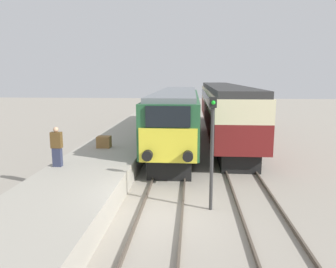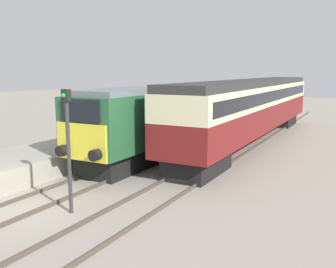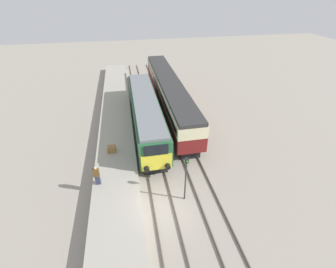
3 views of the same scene
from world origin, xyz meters
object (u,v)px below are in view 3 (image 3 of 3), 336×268
Objects in this scene: luggage_crate at (112,149)px; signal_post at (186,176)px; locomotive at (146,112)px; person_on_platform at (97,176)px; passenger_carriage at (169,91)px.

signal_post is at bearing -46.85° from luggage_crate.
luggage_crate is at bearing -127.78° from locomotive.
luggage_crate is at bearing 133.15° from signal_post.
person_on_platform is 6.60m from signal_post.
locomotive is at bearing 61.60° from person_on_platform.
passenger_carriage is (3.40, 4.40, 0.32)m from locomotive.
locomotive is 9.67× the size of person_on_platform.
passenger_carriage is 30.89× the size of luggage_crate.
person_on_platform reaches higher than luggage_crate.
luggage_crate is (-5.34, 5.70, -1.14)m from signal_post.
locomotive is 9.65m from person_on_platform.
passenger_carriage reaches higher than locomotive.
passenger_carriage is 12.92× the size of person_on_platform.
signal_post is at bearing -80.71° from locomotive.
signal_post is (-1.70, -14.80, -0.08)m from passenger_carriage.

